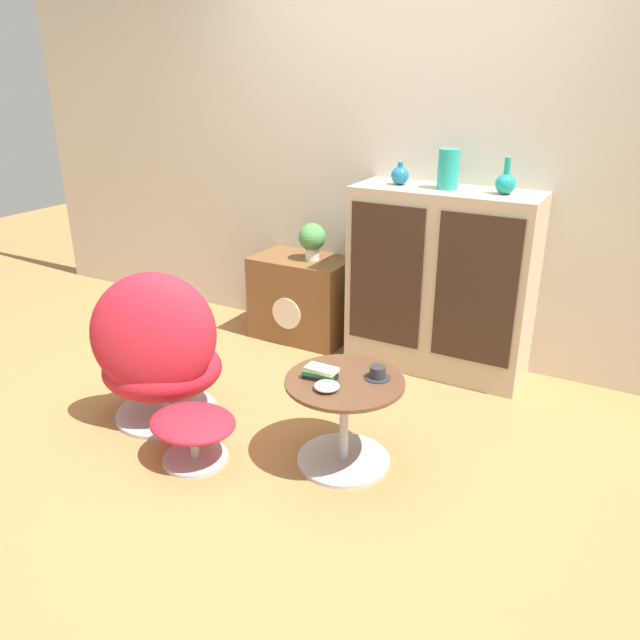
# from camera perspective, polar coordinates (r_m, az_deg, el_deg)

# --- Properties ---
(ground_plane) EXTENTS (12.00, 12.00, 0.00)m
(ground_plane) POSITION_cam_1_polar(r_m,az_deg,el_deg) (3.34, -3.50, -10.84)
(ground_plane) COLOR #A87542
(wall_back) EXTENTS (6.40, 0.06, 2.60)m
(wall_back) POSITION_cam_1_polar(r_m,az_deg,el_deg) (4.14, 7.38, 14.81)
(wall_back) COLOR beige
(wall_back) RESTS_ON ground_plane
(sideboard) EXTENTS (1.11, 0.43, 1.15)m
(sideboard) POSITION_cam_1_polar(r_m,az_deg,el_deg) (3.94, 10.91, 3.41)
(sideboard) COLOR tan
(sideboard) RESTS_ON ground_plane
(tv_console) EXTENTS (0.67, 0.43, 0.59)m
(tv_console) POSITION_cam_1_polar(r_m,az_deg,el_deg) (4.43, -1.65, 2.03)
(tv_console) COLOR brown
(tv_console) RESTS_ON ground_plane
(egg_chair) EXTENTS (0.86, 0.84, 0.88)m
(egg_chair) POSITION_cam_1_polar(r_m,az_deg,el_deg) (3.42, -14.56, -3.01)
(egg_chair) COLOR #B7B7BC
(egg_chair) RESTS_ON ground_plane
(ottoman) EXTENTS (0.44, 0.38, 0.26)m
(ottoman) POSITION_cam_1_polar(r_m,az_deg,el_deg) (3.14, -11.53, -9.61)
(ottoman) COLOR #B7B7BC
(ottoman) RESTS_ON ground_plane
(coffee_table) EXTENTS (0.57, 0.57, 0.45)m
(coffee_table) POSITION_cam_1_polar(r_m,az_deg,el_deg) (3.03, 2.22, -8.73)
(coffee_table) COLOR #B7B7BC
(coffee_table) RESTS_ON ground_plane
(vase_leftmost) EXTENTS (0.11, 0.11, 0.13)m
(vase_leftmost) POSITION_cam_1_polar(r_m,az_deg,el_deg) (3.89, 7.32, 12.98)
(vase_leftmost) COLOR #196699
(vase_leftmost) RESTS_ON sideboard
(vase_inner_left) EXTENTS (0.12, 0.12, 0.23)m
(vase_inner_left) POSITION_cam_1_polar(r_m,az_deg,el_deg) (3.79, 11.65, 13.36)
(vase_inner_left) COLOR teal
(vase_inner_left) RESTS_ON sideboard
(vase_inner_right) EXTENTS (0.11, 0.11, 0.20)m
(vase_inner_right) POSITION_cam_1_polar(r_m,az_deg,el_deg) (3.71, 16.60, 11.93)
(vase_inner_right) COLOR teal
(vase_inner_right) RESTS_ON sideboard
(potted_plant) EXTENTS (0.19, 0.19, 0.25)m
(potted_plant) POSITION_cam_1_polar(r_m,az_deg,el_deg) (4.26, -0.72, 7.43)
(potted_plant) COLOR silver
(potted_plant) RESTS_ON tv_console
(teacup) EXTENTS (0.12, 0.12, 0.06)m
(teacup) POSITION_cam_1_polar(r_m,az_deg,el_deg) (2.95, 5.29, -4.88)
(teacup) COLOR #2D2D33
(teacup) RESTS_ON coffee_table
(book_stack) EXTENTS (0.17, 0.10, 0.06)m
(book_stack) POSITION_cam_1_polar(r_m,az_deg,el_deg) (2.93, 0.05, -4.87)
(book_stack) COLOR black
(book_stack) RESTS_ON coffee_table
(bowl) EXTENTS (0.12, 0.12, 0.04)m
(bowl) POSITION_cam_1_polar(r_m,az_deg,el_deg) (2.84, 0.62, -6.06)
(bowl) COLOR beige
(bowl) RESTS_ON coffee_table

